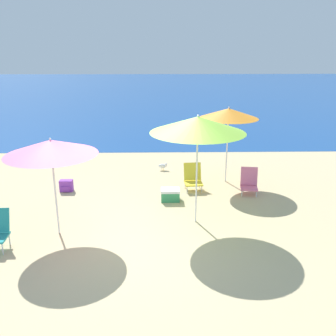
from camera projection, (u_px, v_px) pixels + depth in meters
The scene contains 10 objects.
ground_plane at pixel (137, 232), 7.62m from camera, with size 60.00×60.00×0.00m, color #C6B284.
sea_water at pixel (154, 90), 32.37m from camera, with size 60.00×40.00×0.01m.
beach_umbrella_lime at pixel (198, 125), 7.45m from camera, with size 1.94×1.94×2.33m.
beach_umbrella_pink at pixel (51, 147), 7.03m from camera, with size 1.76×1.76×1.99m.
beach_umbrella_orange at pixel (229, 113), 9.91m from camera, with size 1.59×1.59×2.09m.
beach_chair_yellow at pixel (193, 177), 9.84m from camera, with size 0.49×0.55×0.68m.
beach_chair_pink at pixel (249, 182), 9.60m from camera, with size 0.49×0.53×0.66m.
backpack_purple at pixel (66, 186), 9.75m from camera, with size 0.33×0.21×0.30m.
cooler_box at pixel (170, 195), 9.17m from camera, with size 0.46×0.35×0.29m.
seagull at pixel (163, 166), 11.42m from camera, with size 0.27×0.11×0.23m.
Camera 1 is at (0.48, -6.85, 3.61)m, focal length 40.00 mm.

